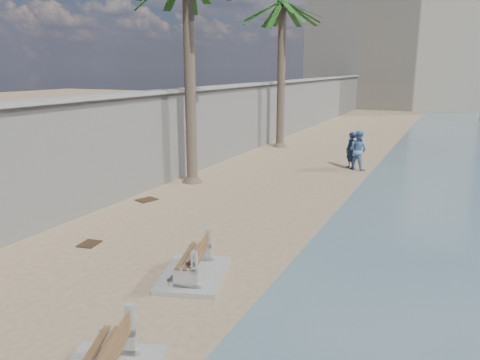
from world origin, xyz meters
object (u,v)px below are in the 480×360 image
(person_a, at_px, (351,148))
(person_b, at_px, (358,148))
(palm_back, at_px, (283,5))
(bench_far, at_px, (193,262))

(person_a, relative_size, person_b, 0.97)
(palm_back, xyz_separation_m, person_b, (5.28, -4.35, -6.73))
(person_b, bearing_deg, person_a, -10.34)
(bench_far, relative_size, person_b, 1.15)
(palm_back, distance_m, person_b, 9.60)
(bench_far, bearing_deg, palm_back, 104.15)
(bench_far, relative_size, palm_back, 0.26)
(person_a, bearing_deg, bench_far, -49.52)
(bench_far, xyz_separation_m, palm_back, (-4.27, 16.94, 7.36))
(person_a, distance_m, person_b, 0.40)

